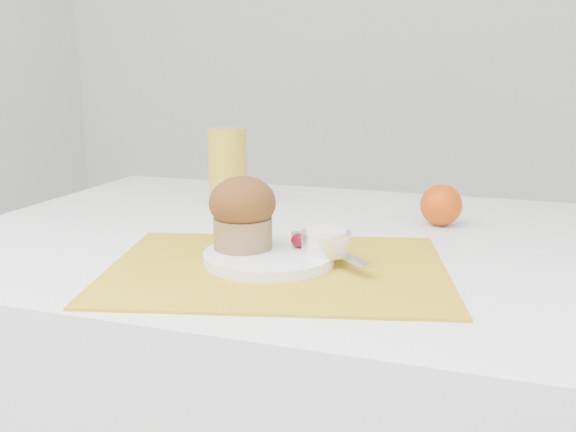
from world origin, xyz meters
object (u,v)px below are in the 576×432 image
(juice_glass, at_px, (228,166))
(muffin, at_px, (243,212))
(plate, at_px, (269,257))
(orange, at_px, (441,205))

(juice_glass, height_order, muffin, juice_glass)
(plate, bearing_deg, orange, 56.32)
(plate, height_order, juice_glass, juice_glass)
(muffin, bearing_deg, juice_glass, 117.06)
(orange, height_order, juice_glass, juice_glass)
(plate, relative_size, orange, 2.55)
(juice_glass, distance_m, muffin, 0.37)
(muffin, bearing_deg, plate, -9.95)
(orange, height_order, muffin, muffin)
(orange, bearing_deg, plate, -123.68)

